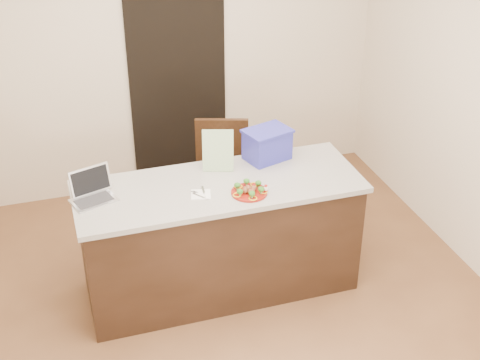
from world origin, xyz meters
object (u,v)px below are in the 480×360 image
object	(u,v)px
blue_box	(267,144)
plate	(249,192)
chair	(226,171)
napkin	(201,194)
laptop	(92,191)
yogurt_bottle	(266,190)
island	(220,237)

from	to	relation	value
blue_box	plate	bearing A→B (deg)	-139.88
plate	chair	size ratio (longest dim) A/B	0.25
napkin	laptop	xyz separation A→B (m)	(-0.72, 0.18, 0.05)
yogurt_bottle	chair	size ratio (longest dim) A/B	0.06
napkin	laptop	size ratio (longest dim) A/B	0.40
yogurt_bottle	laptop	world-z (taller)	laptop
napkin	blue_box	distance (m)	0.73
island	yogurt_bottle	bearing A→B (deg)	-38.56
blue_box	chair	world-z (taller)	blue_box
napkin	yogurt_bottle	distance (m)	0.45
island	napkin	size ratio (longest dim) A/B	15.24
island	yogurt_bottle	size ratio (longest dim) A/B	31.73
island	blue_box	size ratio (longest dim) A/B	5.24
plate	napkin	distance (m)	0.34
island	plate	world-z (taller)	plate
island	plate	xyz separation A→B (m)	(0.17, -0.19, 0.47)
yogurt_bottle	blue_box	size ratio (longest dim) A/B	0.17
blue_box	napkin	bearing A→B (deg)	-166.31
yogurt_bottle	chair	bearing A→B (deg)	90.11
plate	blue_box	xyz separation A→B (m)	(0.29, 0.45, 0.11)
plate	laptop	size ratio (longest dim) A/B	0.75
blue_box	chair	size ratio (longest dim) A/B	0.39
chair	blue_box	bearing A→B (deg)	-52.98
plate	laptop	world-z (taller)	laptop
blue_box	chair	xyz separation A→B (m)	(-0.18, 0.51, -0.47)
laptop	blue_box	distance (m)	1.35
yogurt_bottle	blue_box	bearing A→B (deg)	69.68
island	blue_box	world-z (taller)	blue_box
chair	napkin	bearing A→B (deg)	-99.00
chair	island	bearing A→B (deg)	-92.14
island	laptop	xyz separation A→B (m)	(-0.88, 0.08, 0.51)
island	napkin	world-z (taller)	napkin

